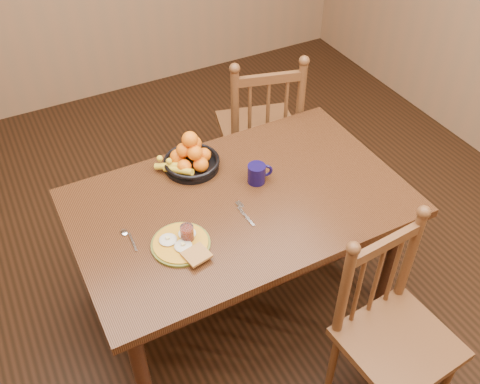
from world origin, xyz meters
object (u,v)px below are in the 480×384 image
chair_near (392,333)px  coffee_mug (257,173)px  chair_far (260,130)px  breakfast_plate (182,244)px  fruit_bowl (190,158)px  dining_table (240,212)px

chair_near → coffee_mug: bearing=97.2°
coffee_mug → chair_far: bearing=59.1°
chair_near → breakfast_plate: chair_near is taller
breakfast_plate → fruit_bowl: bearing=61.7°
chair_near → breakfast_plate: 1.00m
dining_table → fruit_bowl: 0.38m
dining_table → breakfast_plate: bearing=-158.5°
chair_near → coffee_mug: 0.97m
dining_table → coffee_mug: 0.21m
dining_table → chair_far: 0.93m
dining_table → chair_near: chair_near is taller
dining_table → chair_far: bearing=54.2°
chair_far → coffee_mug: (-0.40, -0.66, 0.28)m
chair_far → breakfast_plate: chair_far is taller
chair_far → fruit_bowl: (-0.65, -0.41, 0.30)m
chair_near → breakfast_plate: (-0.69, 0.67, 0.28)m
chair_near → chair_far: bearing=77.9°
breakfast_plate → fruit_bowl: (0.26, 0.48, 0.05)m
fruit_bowl → chair_far: bearing=32.5°
chair_near → coffee_mug: chair_near is taller
dining_table → chair_near: bearing=-68.5°
chair_far → breakfast_plate: bearing=59.9°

